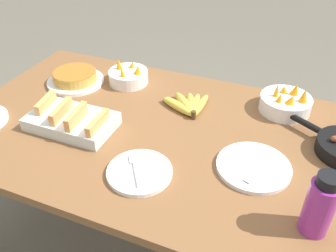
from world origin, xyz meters
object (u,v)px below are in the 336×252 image
(empty_plate_far_right, at_px, (140,172))
(banana_bunch, at_px, (188,105))
(frittata_plate_center, at_px, (75,78))
(fruit_bowl_mango, at_px, (286,103))
(melon_tray, at_px, (71,120))
(water_bottle, at_px, (320,205))
(empty_plate_near_front, at_px, (254,167))
(fruit_bowl_citrus, at_px, (128,76))

(empty_plate_far_right, bearing_deg, banana_bunch, 87.88)
(frittata_plate_center, distance_m, fruit_bowl_mango, 0.95)
(melon_tray, relative_size, empty_plate_far_right, 1.52)
(melon_tray, xyz_separation_m, water_bottle, (0.90, -0.15, 0.06))
(banana_bunch, distance_m, empty_plate_near_front, 0.42)
(empty_plate_far_right, bearing_deg, melon_tray, 159.08)
(melon_tray, height_order, frittata_plate_center, melon_tray)
(frittata_plate_center, xyz_separation_m, fruit_bowl_mango, (0.94, 0.13, 0.01))
(water_bottle, bearing_deg, empty_plate_far_right, 178.53)
(banana_bunch, relative_size, frittata_plate_center, 0.74)
(frittata_plate_center, xyz_separation_m, empty_plate_far_right, (0.55, -0.44, -0.02))
(empty_plate_far_right, relative_size, fruit_bowl_mango, 1.05)
(banana_bunch, xyz_separation_m, empty_plate_near_front, (0.33, -0.26, -0.01))
(melon_tray, distance_m, fruit_bowl_citrus, 0.40)
(fruit_bowl_citrus, relative_size, water_bottle, 0.90)
(banana_bunch, bearing_deg, frittata_plate_center, 179.18)
(banana_bunch, relative_size, empty_plate_near_front, 0.77)
(empty_plate_near_front, bearing_deg, empty_plate_far_right, -153.84)
(melon_tray, bearing_deg, frittata_plate_center, 122.15)
(frittata_plate_center, distance_m, empty_plate_near_front, 0.93)
(frittata_plate_center, relative_size, water_bottle, 1.30)
(banana_bunch, relative_size, empty_plate_far_right, 0.88)
(banana_bunch, bearing_deg, melon_tray, -141.91)
(empty_plate_near_front, height_order, fruit_bowl_mango, fruit_bowl_mango)
(melon_tray, bearing_deg, banana_bunch, 38.09)
(melon_tray, height_order, empty_plate_near_front, melon_tray)
(empty_plate_near_front, xyz_separation_m, empty_plate_far_right, (-0.34, -0.17, 0.00))
(melon_tray, distance_m, frittata_plate_center, 0.36)
(fruit_bowl_citrus, height_order, water_bottle, water_bottle)
(frittata_plate_center, bearing_deg, fruit_bowl_mango, 8.04)
(frittata_plate_center, distance_m, empty_plate_far_right, 0.70)
(banana_bunch, distance_m, fruit_bowl_mango, 0.40)
(fruit_bowl_citrus, bearing_deg, banana_bunch, -17.70)
(frittata_plate_center, relative_size, fruit_bowl_citrus, 1.44)
(empty_plate_near_front, relative_size, empty_plate_far_right, 1.15)
(empty_plate_far_right, height_order, water_bottle, water_bottle)
(banana_bunch, xyz_separation_m, fruit_bowl_mango, (0.38, 0.14, 0.02))
(melon_tray, xyz_separation_m, frittata_plate_center, (-0.19, 0.30, -0.01))
(banana_bunch, bearing_deg, empty_plate_near_front, -38.63)
(fruit_bowl_mango, bearing_deg, frittata_plate_center, -171.96)
(water_bottle, bearing_deg, frittata_plate_center, 157.50)
(banana_bunch, distance_m, empty_plate_far_right, 0.43)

